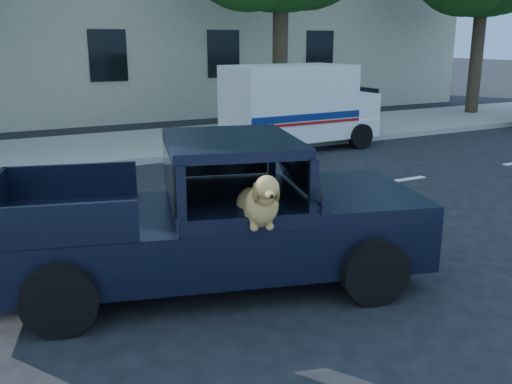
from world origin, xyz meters
TOP-DOWN VIEW (x-y plane):
  - ground at (0.00, 0.00)m, footprint 120.00×120.00m
  - far_sidewalk at (0.00, 9.20)m, footprint 60.00×4.00m
  - lane_stripes at (2.00, 3.40)m, footprint 21.60×0.14m
  - pickup_truck at (-1.14, 0.70)m, footprint 5.02×3.05m
  - mail_truck at (4.18, 7.31)m, footprint 3.87×2.05m

SIDE VIEW (x-z plane):
  - ground at x=0.00m, z-range 0.00..0.00m
  - lane_stripes at x=2.00m, z-range 0.00..0.01m
  - far_sidewalk at x=0.00m, z-range 0.00..0.15m
  - pickup_truck at x=-1.14m, z-range -0.27..1.41m
  - mail_truck at x=4.18m, z-range -0.13..1.96m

